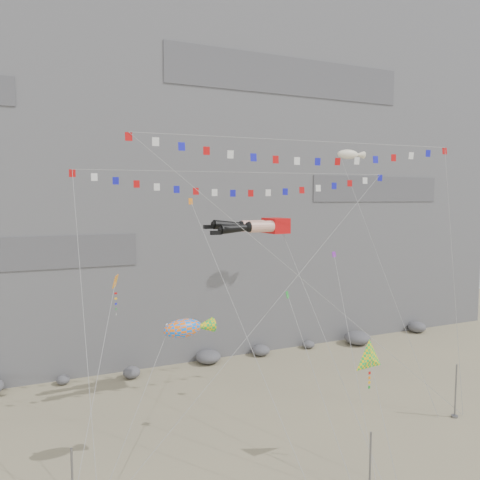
{
  "coord_description": "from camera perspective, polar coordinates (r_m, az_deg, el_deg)",
  "views": [
    {
      "loc": [
        -15.59,
        -27.25,
        16.88
      ],
      "look_at": [
        0.1,
        9.0,
        13.37
      ],
      "focal_mm": 35.0,
      "sensor_mm": 36.0,
      "label": 1
    }
  ],
  "objects": [
    {
      "name": "small_kite_c",
      "position": [
        32.42,
        5.93,
        -7.03
      ],
      "size": [
        1.06,
        8.03,
        12.65
      ],
      "color": "#169325",
      "rests_on": "ground"
    },
    {
      "name": "small_kite_b",
      "position": [
        37.45,
        11.48,
        -2.25
      ],
      "size": [
        3.89,
        10.06,
        16.0
      ],
      "color": "purple",
      "rests_on": "ground"
    },
    {
      "name": "flag_banner_lower",
      "position": [
        35.01,
        8.29,
        11.82
      ],
      "size": [
        25.52,
        5.1,
        24.43
      ],
      "color": "red",
      "rests_on": "ground"
    },
    {
      "name": "small_kite_a",
      "position": [
        35.35,
        -5.75,
        4.02
      ],
      "size": [
        3.37,
        14.31,
        21.71
      ],
      "color": "orange",
      "rests_on": "ground"
    },
    {
      "name": "anchor_pole_right",
      "position": [
        41.31,
        24.8,
        -16.36
      ],
      "size": [
        0.12,
        0.12,
        4.21
      ],
      "primitive_type": "cylinder",
      "color": "slate",
      "rests_on": "ground"
    },
    {
      "name": "blimp_windsock",
      "position": [
        47.1,
        13.03,
        10.05
      ],
      "size": [
        3.54,
        12.77,
        24.31
      ],
      "color": "#F8ECCC",
      "rests_on": "ground"
    },
    {
      "name": "cliff",
      "position": [
        61.8,
        -8.81,
        12.58
      ],
      "size": [
        80.0,
        28.0,
        50.0
      ],
      "primitive_type": "cube",
      "color": "slate",
      "rests_on": "ground"
    },
    {
      "name": "fish_windsock",
      "position": [
        29.1,
        -7.01,
        -10.66
      ],
      "size": [
        7.8,
        3.88,
        11.1
      ],
      "color": "orange",
      "rests_on": "ground"
    },
    {
      "name": "legs_kite",
      "position": [
        37.51,
        1.93,
        1.67
      ],
      "size": [
        7.06,
        16.95,
        21.51
      ],
      "rotation": [
        0.0,
        0.0,
        0.09
      ],
      "color": "red",
      "rests_on": "ground"
    },
    {
      "name": "flag_banner_upper",
      "position": [
        37.78,
        0.21,
        8.22
      ],
      "size": [
        25.55,
        11.72,
        25.0
      ],
      "color": "red",
      "rests_on": "ground"
    },
    {
      "name": "anchor_pole_center",
      "position": [
        30.22,
        15.58,
        -24.84
      ],
      "size": [
        0.12,
        0.12,
        3.79
      ],
      "primitive_type": "cylinder",
      "color": "slate",
      "rests_on": "ground"
    },
    {
      "name": "talus_boulders",
      "position": [
        49.66,
        -3.9,
        -14.06
      ],
      "size": [
        60.0,
        3.0,
        1.2
      ],
      "primitive_type": null,
      "color": "#5A595E",
      "rests_on": "ground"
    },
    {
      "name": "harlequin_kite",
      "position": [
        32.19,
        -14.96,
        -4.98
      ],
      "size": [
        4.75,
        8.99,
        14.43
      ],
      "color": "red",
      "rests_on": "ground"
    },
    {
      "name": "delta_kite",
      "position": [
        31.28,
        15.59,
        -13.81
      ],
      "size": [
        2.5,
        4.41,
        8.61
      ],
      "color": "yellow",
      "rests_on": "ground"
    },
    {
      "name": "ground",
      "position": [
        35.65,
        6.1,
        -23.21
      ],
      "size": [
        120.0,
        120.0,
        0.0
      ],
      "primitive_type": "plane",
      "color": "gray",
      "rests_on": "ground"
    }
  ]
}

